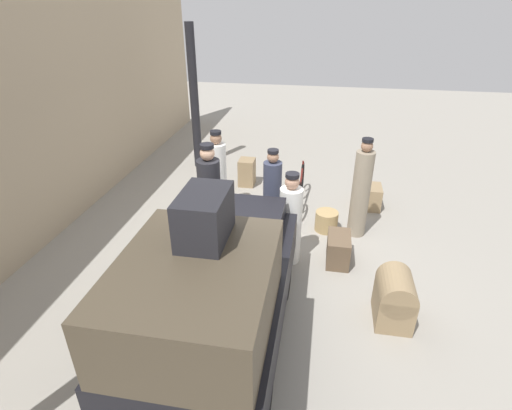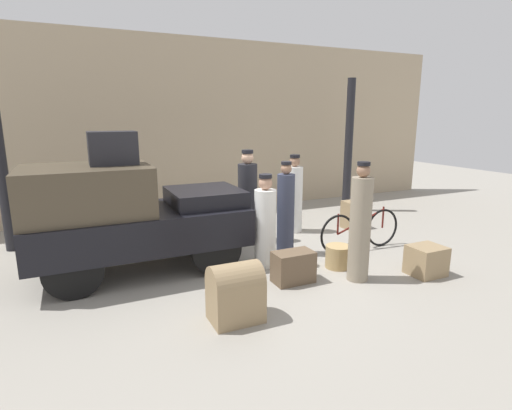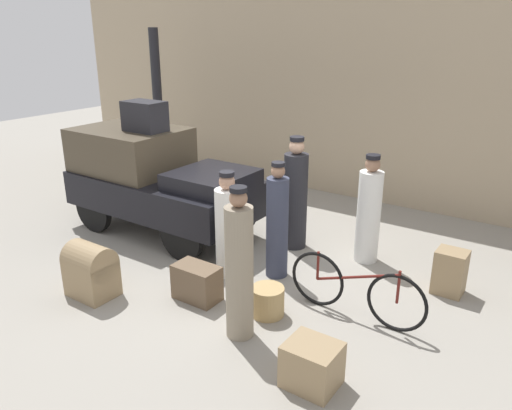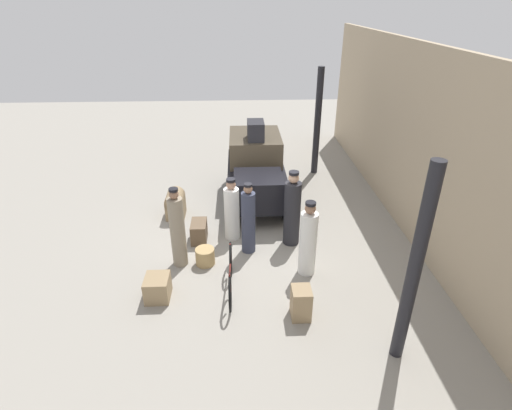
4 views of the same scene
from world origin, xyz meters
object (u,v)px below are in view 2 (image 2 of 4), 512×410
Objects in this scene: wicker_basket at (338,257)px; porter_lifting_near_truck at (248,200)px; trunk_on_truck_roof at (113,148)px; porter_with_bicycle at (294,197)px; suitcase_tan_flat at (426,261)px; porter_carrying_trunk at (285,212)px; suitcase_small_leather at (352,215)px; trunk_barrel_dark at (235,292)px; bicycle at (361,230)px; porter_standing_middle at (360,226)px; conductor_in_dark_uniform at (265,225)px; truck at (128,214)px; trunk_umber_medium at (293,267)px.

porter_lifting_near_truck reaches higher than wicker_basket.
trunk_on_truck_roof reaches higher than wicker_basket.
wicker_basket is 2.35m from porter_with_bicycle.
porter_lifting_near_truck is 3.54m from suitcase_tan_flat.
suitcase_small_leather is (2.26, 0.91, -0.49)m from porter_carrying_trunk.
trunk_barrel_dark is 1.07× the size of trunk_on_truck_roof.
porter_standing_middle is at bearing -130.43° from bicycle.
conductor_in_dark_uniform is (-0.61, -0.39, -0.08)m from porter_carrying_trunk.
suitcase_small_leather is at bearing -3.09° from porter_lifting_near_truck.
porter_lifting_near_truck reaches higher than conductor_in_dark_uniform.
truck is 1.82× the size of porter_lifting_near_truck.
wicker_basket is 1.27m from porter_carrying_trunk.
porter_carrying_trunk is 3.22× the size of suitcase_tan_flat.
trunk_on_truck_roof is at bearing 174.17° from porter_carrying_trunk.
bicycle is 3.39× the size of suitcase_tan_flat.
porter_lifting_near_truck is at bearing 16.02° from trunk_on_truck_roof.
trunk_umber_medium is (-0.98, 0.35, -0.63)m from porter_standing_middle.
porter_lifting_near_truck is at bearing 111.30° from wicker_basket.
trunk_umber_medium is 0.99× the size of suitcase_small_leather.
trunk_barrel_dark is at bearing -127.10° from conductor_in_dark_uniform.
conductor_in_dark_uniform is at bearing -147.20° from porter_carrying_trunk.
porter_carrying_trunk is 2.44× the size of trunk_on_truck_roof.
porter_carrying_trunk is 2.29× the size of trunk_barrel_dark.
porter_carrying_trunk is (-1.43, 0.42, 0.42)m from bicycle.
wicker_basket is at bearing -132.97° from suitcase_small_leather.
trunk_umber_medium is (-1.95, -0.80, -0.14)m from bicycle.
porter_standing_middle is 1.34m from suitcase_tan_flat.
porter_with_bicycle is 1.08× the size of conductor_in_dark_uniform.
porter_standing_middle is at bearing -47.62° from conductor_in_dark_uniform.
conductor_in_dark_uniform is 2.96× the size of suitcase_tan_flat.
bicycle is at bearing 49.57° from porter_standing_middle.
trunk_barrel_dark is (-1.48, -2.99, -0.48)m from porter_lifting_near_truck.
porter_lifting_near_truck is (2.46, 0.75, -0.12)m from truck.
truck is at bearing 170.35° from bicycle.
porter_lifting_near_truck is 3.48× the size of suitcase_tan_flat.
suitcase_small_leather is 5.49m from trunk_on_truck_roof.
suitcase_tan_flat is at bearing -33.69° from conductor_in_dark_uniform.
porter_lifting_near_truck is 2.64× the size of trunk_on_truck_roof.
suitcase_tan_flat is (0.17, -1.45, -0.15)m from bicycle.
conductor_in_dark_uniform is at bearing 96.17° from trunk_umber_medium.
porter_with_bicycle is 2.88m from trunk_umber_medium.
trunk_umber_medium is (0.09, -0.82, -0.48)m from conductor_in_dark_uniform.
conductor_in_dark_uniform is 1.98m from trunk_barrel_dark.
wicker_basket is 2.29m from porter_lifting_near_truck.
trunk_barrel_dark is at bearing -66.48° from truck.
suitcase_small_leather reaches higher than suitcase_tan_flat.
truck is at bearing 113.52° from trunk_barrel_dark.
trunk_umber_medium is at bearing 162.89° from suitcase_tan_flat.
truck reaches higher than bicycle.
trunk_on_truck_roof is (-2.30, 0.69, 1.33)m from conductor_in_dark_uniform.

